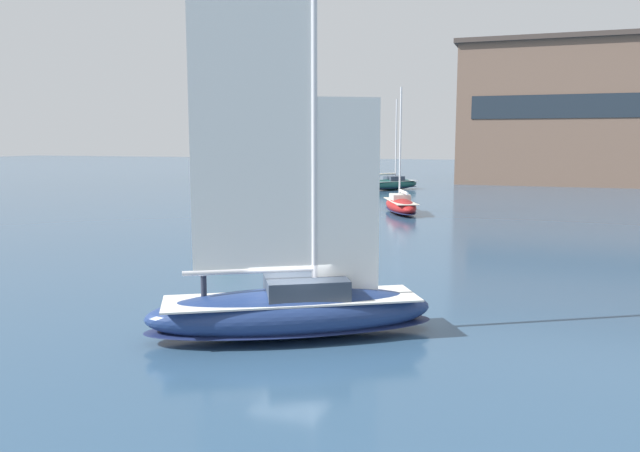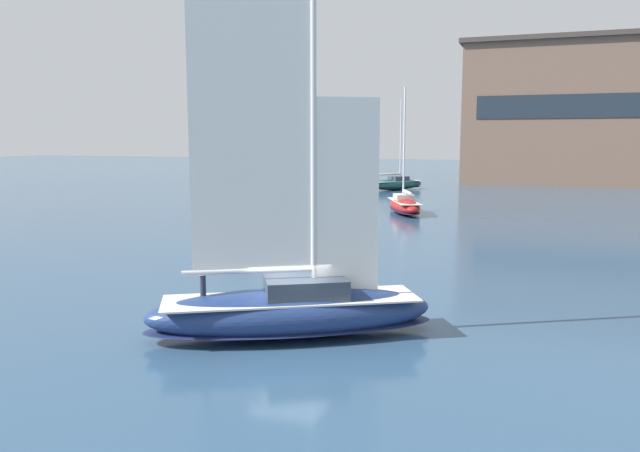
% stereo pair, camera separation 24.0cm
% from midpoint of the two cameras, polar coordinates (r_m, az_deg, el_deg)
% --- Properties ---
extents(ground_plane, '(400.00, 400.00, 0.00)m').
position_cam_midpoint_polar(ground_plane, '(22.11, -2.88, -10.02)').
color(ground_plane, '#2D4C6B').
extents(waterfront_building, '(46.36, 15.15, 21.70)m').
position_cam_midpoint_polar(waterfront_building, '(104.38, 25.31, 9.39)').
color(waterfront_building, brown).
rests_on(waterfront_building, ground).
extents(tree_shore_left, '(7.71, 7.71, 15.87)m').
position_cam_midpoint_polar(tree_shore_left, '(100.94, -2.86, 10.33)').
color(tree_shore_left, brown).
rests_on(tree_shore_left, ground).
extents(tree_shore_center, '(7.71, 7.71, 15.88)m').
position_cam_midpoint_polar(tree_shore_center, '(110.43, -8.53, 10.04)').
color(tree_shore_center, '#4C3828').
rests_on(tree_shore_center, ground).
extents(sailboat_main, '(10.15, 7.42, 13.83)m').
position_cam_midpoint_polar(sailboat_main, '(21.80, -2.87, -7.28)').
color(sailboat_main, navy).
rests_on(sailboat_main, ground).
extents(sailboat_moored_near_marina, '(5.46, 8.71, 11.63)m').
position_cam_midpoint_polar(sailboat_moored_near_marina, '(58.61, 7.26, 1.94)').
color(sailboat_moored_near_marina, maroon).
rests_on(sailboat_moored_near_marina, ground).
extents(sailboat_moored_mid_channel, '(7.48, 8.52, 12.23)m').
position_cam_midpoint_polar(sailboat_moored_mid_channel, '(85.91, 6.48, 3.86)').
color(sailboat_moored_mid_channel, '#194C47').
rests_on(sailboat_moored_mid_channel, ground).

